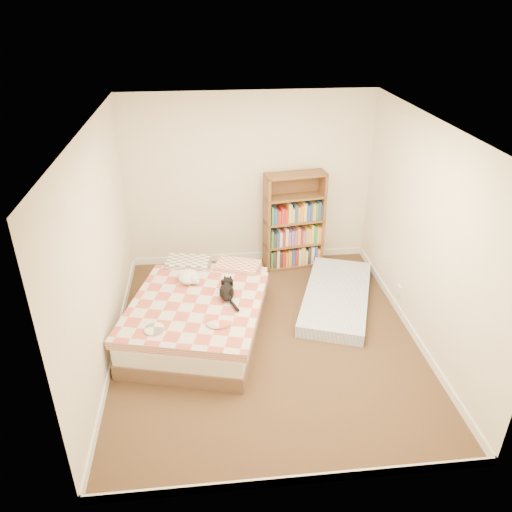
{
  "coord_description": "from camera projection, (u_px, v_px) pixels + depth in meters",
  "views": [
    {
      "loc": [
        -0.63,
        -4.72,
        3.63
      ],
      "look_at": [
        -0.09,
        0.3,
        0.95
      ],
      "focal_mm": 35.0,
      "sensor_mm": 36.0,
      "label": 1
    }
  ],
  "objects": [
    {
      "name": "floor_mattress",
      "position": [
        336.0,
        297.0,
        6.56
      ],
      "size": [
        1.36,
        1.95,
        0.16
      ],
      "primitive_type": "cube",
      "rotation": [
        0.0,
        0.0,
        -0.35
      ],
      "color": "#6F85BA",
      "rests_on": "room"
    },
    {
      "name": "bed",
      "position": [
        200.0,
        312.0,
        5.96
      ],
      "size": [
        1.86,
        2.3,
        0.54
      ],
      "rotation": [
        0.0,
        0.0,
        -0.25
      ],
      "color": "brown",
      "rests_on": "room"
    },
    {
      "name": "room",
      "position": [
        267.0,
        248.0,
        5.34
      ],
      "size": [
        3.51,
        4.01,
        2.51
      ],
      "color": "#422C1C",
      "rests_on": "ground"
    },
    {
      "name": "bookshelf",
      "position": [
        293.0,
        232.0,
        7.27
      ],
      "size": [
        0.9,
        0.4,
        1.43
      ],
      "rotation": [
        0.0,
        0.0,
        0.14
      ],
      "color": "brown",
      "rests_on": "room"
    },
    {
      "name": "white_dog",
      "position": [
        189.0,
        277.0,
        6.08
      ],
      "size": [
        0.3,
        0.32,
        0.14
      ],
      "rotation": [
        0.0,
        0.0,
        -0.1
      ],
      "color": "white",
      "rests_on": "bed"
    },
    {
      "name": "black_cat",
      "position": [
        227.0,
        290.0,
        5.83
      ],
      "size": [
        0.23,
        0.63,
        0.14
      ],
      "rotation": [
        0.0,
        0.0,
        -0.1
      ],
      "color": "black",
      "rests_on": "bed"
    }
  ]
}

